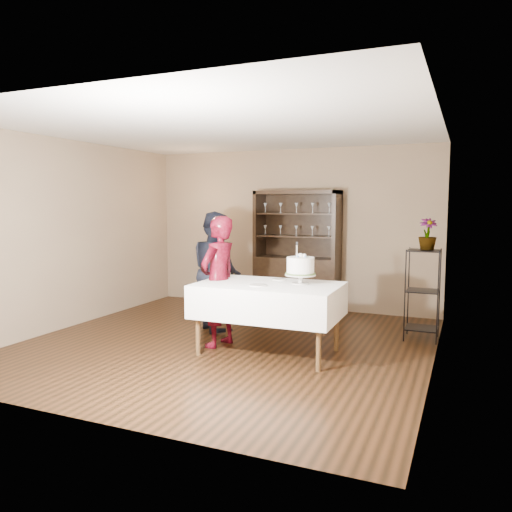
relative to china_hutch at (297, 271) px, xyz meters
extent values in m
plane|color=black|center=(-0.20, -2.25, -0.66)|extent=(5.00, 5.00, 0.00)
plane|color=silver|center=(-0.20, -2.25, 2.04)|extent=(5.00, 5.00, 0.00)
cube|color=#77614C|center=(-0.20, 0.25, 0.69)|extent=(5.00, 0.02, 2.70)
cube|color=#77614C|center=(-2.70, -2.25, 0.69)|extent=(0.02, 5.00, 2.70)
cube|color=#77614C|center=(2.30, -2.25, 0.69)|extent=(0.02, 5.00, 2.70)
cube|color=black|center=(0.00, -0.01, -0.21)|extent=(1.40, 0.48, 0.90)
cube|color=black|center=(0.00, 0.21, 0.79)|extent=(1.40, 0.03, 1.10)
cube|color=black|center=(0.00, -0.01, 1.31)|extent=(1.40, 0.48, 0.06)
cube|color=black|center=(0.00, -0.01, 0.59)|extent=(1.28, 0.42, 0.02)
cube|color=black|center=(0.00, -0.01, 0.96)|extent=(1.28, 0.42, 0.02)
cylinder|color=black|center=(1.88, -1.25, -0.06)|extent=(0.02, 0.02, 1.20)
cylinder|color=black|center=(2.28, -1.25, -0.06)|extent=(0.02, 0.02, 1.20)
cylinder|color=black|center=(1.88, -0.85, -0.06)|extent=(0.02, 0.02, 1.20)
cylinder|color=black|center=(2.28, -0.85, -0.06)|extent=(0.02, 0.02, 1.20)
cube|color=black|center=(2.08, -1.05, -0.51)|extent=(0.40, 0.40, 0.02)
cube|color=black|center=(2.08, -1.05, -0.01)|extent=(0.40, 0.40, 0.01)
cube|color=black|center=(2.08, -1.05, 0.52)|extent=(0.40, 0.40, 0.02)
cube|color=silver|center=(0.45, -2.42, -0.02)|extent=(1.69, 1.05, 0.39)
cylinder|color=#4E351C|center=(-0.28, -2.84, -0.26)|extent=(0.06, 0.06, 0.80)
cylinder|color=#4E351C|center=(1.18, -2.82, -0.26)|extent=(0.06, 0.06, 0.80)
cylinder|color=#4E351C|center=(-0.29, -2.02, -0.26)|extent=(0.06, 0.06, 0.80)
cylinder|color=#4E351C|center=(1.17, -2.01, -0.26)|extent=(0.06, 0.06, 0.80)
imported|color=#36040B|center=(-0.25, -2.36, 0.15)|extent=(0.51, 0.67, 1.64)
imported|color=black|center=(-0.66, -1.62, 0.18)|extent=(1.03, 1.02, 1.68)
cylinder|color=silver|center=(0.80, -2.29, 0.18)|extent=(0.20, 0.20, 0.01)
cylinder|color=silver|center=(0.80, -2.29, 0.23)|extent=(0.05, 0.05, 0.10)
cylinder|color=silver|center=(0.80, -2.29, 0.29)|extent=(0.36, 0.36, 0.02)
cylinder|color=#496731|center=(0.80, -2.29, 0.30)|extent=(0.35, 0.35, 0.02)
cylinder|color=white|center=(0.80, -2.29, 0.40)|extent=(0.33, 0.33, 0.20)
sphere|color=#5679B8|center=(0.83, -2.29, 0.51)|extent=(0.02, 0.02, 0.02)
cube|color=white|center=(0.76, -2.31, 0.57)|extent=(0.02, 0.02, 0.14)
cube|color=black|center=(0.76, -2.31, 0.65)|extent=(0.02, 0.02, 0.05)
cylinder|color=silver|center=(0.40, -2.61, 0.19)|extent=(0.25, 0.25, 0.01)
cylinder|color=silver|center=(0.46, -2.11, 0.19)|extent=(0.23, 0.23, 0.01)
imported|color=#496731|center=(2.12, -1.03, 0.73)|extent=(0.30, 0.30, 0.41)
camera|label=1|loc=(2.60, -7.84, 1.12)|focal=35.00mm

